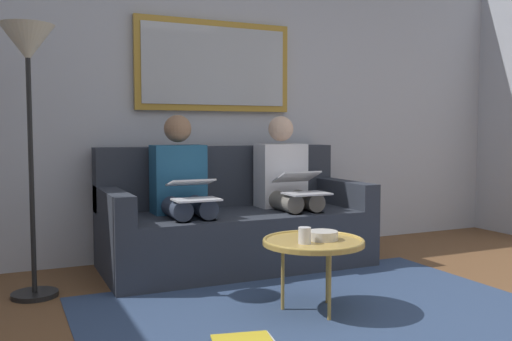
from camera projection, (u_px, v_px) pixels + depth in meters
name	position (u px, v px, depth m)	size (l,w,h in m)	color
wall_rear	(211.00, 98.00, 4.60)	(6.00, 0.12, 2.60)	#B7BCC6
area_rug	(319.00, 313.00, 3.10)	(2.60, 1.80, 0.01)	#33476B
couch	(233.00, 224.00, 4.23)	(1.97, 0.90, 0.90)	#2D333D
framed_mirror	(215.00, 66.00, 4.49)	(1.32, 0.05, 0.73)	#B7892D
coffee_table	(313.00, 243.00, 3.12)	(0.57, 0.57, 0.42)	tan
cup	(305.00, 235.00, 3.02)	(0.07, 0.07, 0.09)	silver
bowl	(323.00, 235.00, 3.13)	(0.17, 0.17, 0.05)	beige
person_left	(287.00, 184.00, 4.32)	(0.38, 0.58, 1.14)	silver
laptop_silver	(301.00, 184.00, 4.11)	(0.32, 0.38, 0.17)	silver
person_right	(182.00, 189.00, 3.97)	(0.38, 0.58, 1.14)	#235B84
laptop_white	(193.00, 190.00, 3.74)	(0.30, 0.32, 0.14)	white
standing_lamp	(28.00, 73.00, 3.31)	(0.32, 0.32, 1.66)	black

